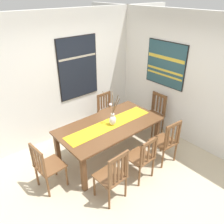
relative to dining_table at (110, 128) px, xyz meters
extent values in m
cube|color=beige|center=(-0.17, -0.50, -0.66)|extent=(6.40, 6.40, 0.03)
cube|color=silver|center=(-0.17, 1.36, 0.71)|extent=(6.40, 0.12, 2.70)
cube|color=silver|center=(1.69, -0.50, 0.71)|extent=(0.12, 6.40, 2.70)
cube|color=brown|center=(0.00, 0.00, 0.07)|extent=(2.01, 1.05, 0.03)
cube|color=brown|center=(-0.92, -0.44, -0.29)|extent=(0.08, 0.08, 0.70)
cube|color=brown|center=(0.92, -0.44, -0.29)|extent=(0.08, 0.08, 0.70)
cube|color=brown|center=(-0.92, 0.44, -0.29)|extent=(0.08, 0.08, 0.70)
cube|color=brown|center=(0.92, 0.44, -0.29)|extent=(0.08, 0.08, 0.70)
cube|color=gold|center=(0.00, 0.00, 0.09)|extent=(1.85, 0.36, 0.01)
ellipsoid|color=silver|center=(0.04, -0.05, 0.19)|extent=(0.14, 0.12, 0.20)
cylinder|color=silver|center=(0.04, -0.05, 0.31)|extent=(0.07, 0.07, 0.05)
cylinder|color=brown|center=(0.07, -0.01, 0.50)|extent=(0.08, 0.09, 0.34)
cylinder|color=brown|center=(0.05, -0.11, 0.48)|extent=(0.04, 0.13, 0.29)
cylinder|color=brown|center=(0.04, -0.08, 0.47)|extent=(0.02, 0.07, 0.28)
cylinder|color=brown|center=(-0.02, 0.02, 0.55)|extent=(0.12, 0.16, 0.44)
cylinder|color=brown|center=(0.10, -0.08, 0.48)|extent=(0.13, 0.07, 0.30)
cylinder|color=brown|center=(0.10, 0.03, 0.52)|extent=(0.13, 0.17, 0.38)
cylinder|color=brown|center=(0.05, -0.11, 0.54)|extent=(0.04, 0.13, 0.42)
sphere|color=silver|center=(0.02, 0.00, 0.51)|extent=(0.06, 0.06, 0.06)
cube|color=brown|center=(0.65, 0.79, -0.21)|extent=(0.43, 0.43, 0.03)
cylinder|color=brown|center=(0.83, 0.61, -0.43)|extent=(0.04, 0.04, 0.42)
cylinder|color=brown|center=(0.47, 0.60, -0.43)|extent=(0.04, 0.04, 0.42)
cylinder|color=brown|center=(0.82, 0.97, -0.43)|extent=(0.04, 0.04, 0.42)
cylinder|color=brown|center=(0.46, 0.96, -0.43)|extent=(0.04, 0.04, 0.42)
cube|color=brown|center=(0.82, 0.98, 0.02)|extent=(0.04, 0.04, 0.42)
cube|color=brown|center=(0.46, 0.97, 0.02)|extent=(0.04, 0.04, 0.42)
cube|color=brown|center=(0.64, 0.98, 0.20)|extent=(0.38, 0.04, 0.06)
cube|color=brown|center=(0.79, 0.98, 0.00)|extent=(0.04, 0.02, 0.33)
cube|color=brown|center=(0.72, 0.98, 0.00)|extent=(0.04, 0.02, 0.33)
cube|color=brown|center=(0.64, 0.98, 0.00)|extent=(0.04, 0.02, 0.33)
cube|color=brown|center=(0.57, 0.98, 0.00)|extent=(0.04, 0.02, 0.33)
cube|color=brown|center=(0.49, 0.97, 0.00)|extent=(0.04, 0.02, 0.33)
cube|color=brown|center=(-0.68, -0.82, -0.21)|extent=(0.44, 0.44, 0.03)
cylinder|color=brown|center=(-0.87, -0.65, -0.43)|extent=(0.04, 0.04, 0.42)
cylinder|color=brown|center=(-0.51, -0.63, -0.43)|extent=(0.04, 0.04, 0.42)
cylinder|color=brown|center=(-0.85, -1.01, -0.43)|extent=(0.04, 0.04, 0.42)
cylinder|color=brown|center=(-0.49, -0.99, -0.43)|extent=(0.04, 0.04, 0.42)
cube|color=brown|center=(-0.85, -1.02, 0.06)|extent=(0.04, 0.04, 0.51)
cube|color=brown|center=(-0.49, -1.00, 0.06)|extent=(0.04, 0.04, 0.51)
cube|color=brown|center=(-0.67, -1.01, 0.29)|extent=(0.38, 0.05, 0.06)
cube|color=brown|center=(-0.82, -1.02, 0.05)|extent=(0.04, 0.02, 0.42)
cube|color=brown|center=(-0.75, -1.01, 0.05)|extent=(0.04, 0.02, 0.42)
cube|color=brown|center=(-0.67, -1.01, 0.05)|extent=(0.04, 0.02, 0.42)
cube|color=brown|center=(-0.59, -1.01, 0.05)|extent=(0.04, 0.02, 0.42)
cube|color=brown|center=(-0.52, -1.00, 0.05)|extent=(0.04, 0.02, 0.42)
cube|color=brown|center=(0.70, -0.78, -0.21)|extent=(0.45, 0.45, 0.03)
cylinder|color=brown|center=(0.53, -0.59, -0.43)|extent=(0.04, 0.04, 0.42)
cylinder|color=brown|center=(0.89, -0.62, -0.43)|extent=(0.04, 0.04, 0.42)
cylinder|color=brown|center=(0.50, -0.95, -0.43)|extent=(0.04, 0.04, 0.42)
cylinder|color=brown|center=(0.86, -0.98, -0.43)|extent=(0.04, 0.04, 0.42)
cube|color=brown|center=(0.50, -0.96, 0.05)|extent=(0.04, 0.04, 0.48)
cube|color=brown|center=(0.86, -0.99, 0.05)|extent=(0.04, 0.04, 0.48)
cube|color=brown|center=(0.68, -0.97, 0.26)|extent=(0.38, 0.06, 0.06)
cube|color=brown|center=(0.57, -0.96, 0.03)|extent=(0.04, 0.02, 0.39)
cube|color=brown|center=(0.68, -0.97, 0.03)|extent=(0.04, 0.02, 0.39)
cube|color=brown|center=(0.80, -0.98, 0.03)|extent=(0.04, 0.02, 0.39)
cube|color=brown|center=(-1.29, 0.00, -0.21)|extent=(0.45, 0.45, 0.03)
cylinder|color=brown|center=(-1.12, 0.20, -0.43)|extent=(0.04, 0.04, 0.42)
cylinder|color=brown|center=(-1.09, -0.16, -0.43)|extent=(0.04, 0.04, 0.42)
cylinder|color=brown|center=(-1.48, 0.17, -0.43)|extent=(0.04, 0.04, 0.42)
cylinder|color=brown|center=(-1.45, -0.19, -0.43)|extent=(0.04, 0.04, 0.42)
cube|color=brown|center=(-1.49, 0.17, 0.03)|extent=(0.04, 0.04, 0.45)
cube|color=brown|center=(-1.46, -0.19, 0.03)|extent=(0.04, 0.04, 0.45)
cube|color=brown|center=(-1.48, -0.01, 0.23)|extent=(0.06, 0.38, 0.06)
cube|color=brown|center=(-1.49, 0.13, 0.02)|extent=(0.02, 0.04, 0.36)
cube|color=brown|center=(-1.48, 0.04, 0.02)|extent=(0.02, 0.04, 0.36)
cube|color=brown|center=(-1.47, -0.06, 0.02)|extent=(0.02, 0.04, 0.36)
cube|color=brown|center=(-1.46, -0.15, 0.02)|extent=(0.02, 0.04, 0.36)
cube|color=brown|center=(1.30, 0.01, -0.21)|extent=(0.43, 0.43, 0.03)
cylinder|color=brown|center=(1.12, -0.16, -0.43)|extent=(0.04, 0.04, 0.42)
cylinder|color=brown|center=(1.13, 0.20, -0.43)|extent=(0.04, 0.04, 0.42)
cylinder|color=brown|center=(1.48, -0.17, -0.43)|extent=(0.04, 0.04, 0.42)
cylinder|color=brown|center=(1.49, 0.19, -0.43)|extent=(0.04, 0.04, 0.42)
cube|color=brown|center=(1.49, -0.17, 0.05)|extent=(0.04, 0.04, 0.49)
cube|color=brown|center=(1.50, 0.19, 0.05)|extent=(0.04, 0.04, 0.49)
cube|color=brown|center=(1.49, 0.01, 0.27)|extent=(0.04, 0.38, 0.06)
cube|color=brown|center=(1.49, -0.13, 0.04)|extent=(0.02, 0.04, 0.40)
cube|color=brown|center=(1.49, -0.04, 0.04)|extent=(0.02, 0.04, 0.40)
cube|color=brown|center=(1.49, 0.06, 0.04)|extent=(0.02, 0.04, 0.40)
cube|color=brown|center=(1.49, 0.15, 0.04)|extent=(0.02, 0.04, 0.40)
cube|color=brown|center=(0.01, -0.80, -0.21)|extent=(0.43, 0.43, 0.03)
cylinder|color=brown|center=(-0.17, -0.62, -0.43)|extent=(0.04, 0.04, 0.42)
cylinder|color=brown|center=(0.19, -0.61, -0.43)|extent=(0.04, 0.04, 0.42)
cylinder|color=brown|center=(-0.16, -0.98, -0.43)|extent=(0.04, 0.04, 0.42)
cylinder|color=brown|center=(0.20, -0.97, -0.43)|extent=(0.04, 0.04, 0.42)
cube|color=brown|center=(-0.16, -0.99, 0.02)|extent=(0.04, 0.04, 0.43)
cube|color=brown|center=(0.20, -0.98, 0.02)|extent=(0.04, 0.04, 0.43)
cube|color=brown|center=(0.02, -0.99, 0.20)|extent=(0.38, 0.04, 0.06)
cube|color=brown|center=(-0.09, -0.99, 0.00)|extent=(0.04, 0.02, 0.34)
cube|color=brown|center=(0.02, -0.99, 0.00)|extent=(0.04, 0.02, 0.34)
cube|color=brown|center=(0.13, -0.98, 0.00)|extent=(0.04, 0.02, 0.34)
cube|color=black|center=(0.19, 1.30, 0.86)|extent=(0.97, 0.04, 1.35)
cube|color=black|center=(0.19, 1.28, 0.86)|extent=(0.94, 0.01, 1.32)
cube|color=#B2A893|center=(0.19, 1.27, 1.09)|extent=(0.91, 0.00, 0.04)
cube|color=black|center=(1.63, 0.05, 0.94)|extent=(0.04, 1.00, 0.97)
cube|color=#284C56|center=(1.61, 0.05, 0.94)|extent=(0.01, 0.97, 0.94)
cube|color=gold|center=(1.60, 0.05, 1.08)|extent=(0.00, 0.94, 0.07)
cube|color=gold|center=(1.60, 0.05, 0.81)|extent=(0.00, 0.94, 0.05)
cube|color=gold|center=(1.60, 0.05, 0.70)|extent=(0.00, 0.94, 0.04)
camera|label=1|loc=(-2.38, -2.87, 2.40)|focal=36.57mm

